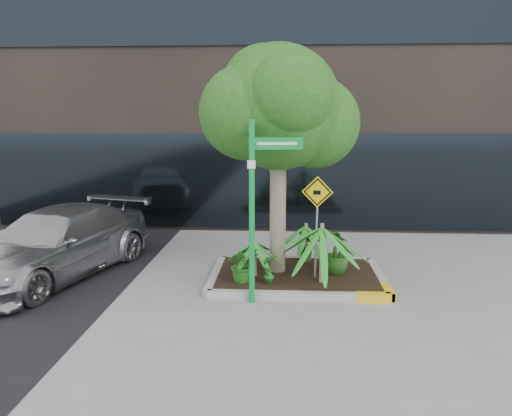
# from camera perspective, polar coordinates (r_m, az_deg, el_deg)

# --- Properties ---
(ground) EXTENTS (80.00, 80.00, 0.00)m
(ground) POSITION_cam_1_polar(r_m,az_deg,el_deg) (9.64, 3.51, -8.76)
(ground) COLOR gray
(ground) RESTS_ON ground
(planter) EXTENTS (3.35, 2.36, 0.15)m
(planter) POSITION_cam_1_polar(r_m,az_deg,el_deg) (9.87, 4.87, -7.69)
(planter) COLOR #9E9E99
(planter) RESTS_ON ground
(tree) EXTENTS (3.04, 2.69, 4.56)m
(tree) POSITION_cam_1_polar(r_m,az_deg,el_deg) (9.54, 2.59, 11.40)
(tree) COLOR gray
(tree) RESTS_ON ground
(palm_front) EXTENTS (1.25, 1.25, 1.38)m
(palm_front) POSITION_cam_1_polar(r_m,az_deg,el_deg) (9.11, 7.57, -2.20)
(palm_front) COLOR gray
(palm_front) RESTS_ON ground
(palm_left) EXTENTS (0.79, 0.79, 0.88)m
(palm_left) POSITION_cam_1_polar(r_m,az_deg,el_deg) (9.49, -0.14, -3.95)
(palm_left) COLOR gray
(palm_left) RESTS_ON ground
(palm_back) EXTENTS (0.92, 0.92, 1.02)m
(palm_back) POSITION_cam_1_polar(r_m,az_deg,el_deg) (10.47, 5.74, -2.05)
(palm_back) COLOR gray
(palm_back) RESTS_ON ground
(parked_car) EXTENTS (3.12, 4.99, 1.35)m
(parked_car) POSITION_cam_1_polar(r_m,az_deg,el_deg) (10.71, -21.87, -3.77)
(parked_car) COLOR #9D9DA1
(parked_car) RESTS_ON ground
(shrub_a) EXTENTS (0.75, 0.75, 0.67)m
(shrub_a) POSITION_cam_1_polar(r_m,az_deg,el_deg) (9.24, -1.48, -6.41)
(shrub_a) COLOR #1F5D1A
(shrub_a) RESTS_ON planter
(shrub_b) EXTENTS (0.68, 0.68, 0.87)m
(shrub_b) POSITION_cam_1_polar(r_m,az_deg,el_deg) (9.82, 9.22, -4.92)
(shrub_b) COLOR #285D1C
(shrub_b) RESTS_ON planter
(shrub_c) EXTENTS (0.43, 0.43, 0.58)m
(shrub_c) POSITION_cam_1_polar(r_m,az_deg,el_deg) (9.13, 1.56, -6.94)
(shrub_c) COLOR #206A23
(shrub_c) RESTS_ON planter
(shrub_d) EXTENTS (0.49, 0.49, 0.73)m
(shrub_d) POSITION_cam_1_polar(r_m,az_deg,el_deg) (10.60, 5.80, -4.10)
(shrub_d) COLOR #1E6A20
(shrub_d) RESTS_ON planter
(street_sign_post) EXTENTS (1.02, 0.91, 3.12)m
(street_sign_post) POSITION_cam_1_polar(r_m,az_deg,el_deg) (8.34, -0.14, 1.89)
(street_sign_post) COLOR #0D9033
(street_sign_post) RESTS_ON ground
(cattle_sign) EXTENTS (0.58, 0.22, 1.92)m
(cattle_sign) POSITION_cam_1_polar(r_m,az_deg,el_deg) (9.40, 6.98, -0.14)
(cattle_sign) COLOR slate
(cattle_sign) RESTS_ON ground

